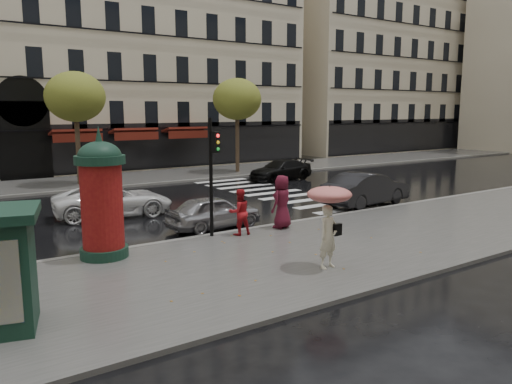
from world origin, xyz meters
TOP-DOWN VIEW (x-y plane):
  - ground at (0.00, 0.00)m, footprint 160.00×160.00m
  - near_sidewalk at (0.00, -0.50)m, footprint 90.00×7.00m
  - far_sidewalk at (0.00, 19.00)m, footprint 90.00×6.00m
  - near_kerb at (0.00, 3.00)m, footprint 90.00×0.25m
  - far_kerb at (0.00, 16.00)m, footprint 90.00×0.25m
  - zebra_crossing at (6.00, 9.60)m, footprint 3.60×11.75m
  - bldg_far_corner at (6.00, 30.00)m, footprint 26.00×14.00m
  - bldg_far_right at (34.00, 30.00)m, footprint 24.00×14.00m
  - tree_far_left at (-2.00, 18.00)m, footprint 3.40×3.40m
  - tree_far_right at (9.00, 18.00)m, footprint 3.40×3.40m
  - woman_umbrella at (-0.69, -2.10)m, footprint 1.22×1.22m
  - woman_red at (-0.73, 2.40)m, footprint 0.86×0.71m
  - man_burgundy at (1.12, 2.40)m, footprint 1.11×0.91m
  - morris_column at (-5.48, 2.40)m, footprint 1.44×1.44m
  - traffic_light at (-1.59, 2.73)m, footprint 0.30×0.40m
  - car_silver at (-0.74, 4.20)m, footprint 3.79×1.69m
  - car_darkgrey at (7.46, 4.20)m, footprint 4.94×2.25m
  - car_white at (-3.17, 8.46)m, footprint 5.13×2.90m
  - car_black at (9.31, 13.32)m, footprint 4.65×2.24m

SIDE VIEW (x-z plane):
  - ground at x=0.00m, z-range 0.00..0.00m
  - zebra_crossing at x=6.00m, z-range 0.00..0.01m
  - near_sidewalk at x=0.00m, z-range 0.00..0.12m
  - far_sidewalk at x=0.00m, z-range 0.00..0.12m
  - near_kerb at x=0.00m, z-range 0.00..0.14m
  - far_kerb at x=0.00m, z-range 0.00..0.14m
  - car_silver at x=-0.74m, z-range 0.00..1.27m
  - car_black at x=9.31m, z-range 0.00..1.31m
  - car_white at x=-3.17m, z-range 0.00..1.35m
  - car_darkgrey at x=7.46m, z-range 0.00..1.57m
  - woman_red at x=-0.73m, z-range 0.12..1.74m
  - man_burgundy at x=1.12m, z-range 0.12..2.08m
  - woman_umbrella at x=-0.69m, z-range 0.49..2.84m
  - morris_column at x=-5.48m, z-range 0.04..3.91m
  - traffic_light at x=-1.59m, z-range 0.55..4.61m
  - tree_far_left at x=-2.00m, z-range 1.85..8.49m
  - tree_far_right at x=9.00m, z-range 1.85..8.49m
  - bldg_far_corner at x=6.00m, z-range -0.14..22.76m
  - bldg_far_right at x=34.00m, z-range -0.14..22.76m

